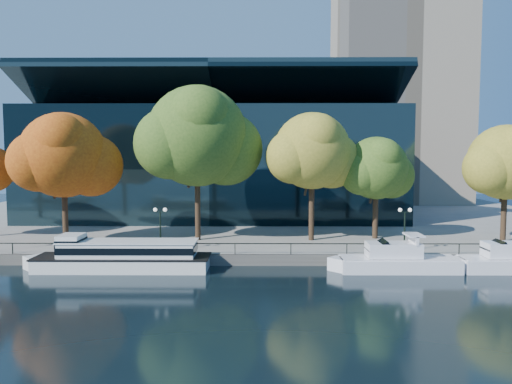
{
  "coord_description": "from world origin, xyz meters",
  "views": [
    {
      "loc": [
        2.25,
        -40.76,
        10.09
      ],
      "look_at": [
        1.84,
        8.0,
        6.2
      ],
      "focal_mm": 35.0,
      "sensor_mm": 36.0,
      "label": 1
    }
  ],
  "objects_px": {
    "lamp_1": "(160,219)",
    "tree_4": "(378,170)",
    "lamp_2": "(405,219)",
    "tour_boat": "(118,255)",
    "tree_5": "(508,164)",
    "cruiser_far": "(508,260)",
    "tree_2": "(199,138)",
    "tree_1": "(65,157)",
    "cruiser_near": "(394,260)",
    "tree_3": "(314,153)"
  },
  "relations": [
    {
      "from": "tree_3",
      "to": "cruiser_far",
      "type": "bearing_deg",
      "value": -31.44
    },
    {
      "from": "tree_3",
      "to": "lamp_2",
      "type": "xyz_separation_m",
      "value": [
        7.74,
        -5.96,
        -6.08
      ]
    },
    {
      "from": "cruiser_far",
      "to": "tree_3",
      "type": "height_order",
      "value": "tree_3"
    },
    {
      "from": "tree_5",
      "to": "lamp_2",
      "type": "bearing_deg",
      "value": -156.16
    },
    {
      "from": "cruiser_near",
      "to": "lamp_2",
      "type": "bearing_deg",
      "value": 61.78
    },
    {
      "from": "tour_boat",
      "to": "tree_5",
      "type": "bearing_deg",
      "value": 12.78
    },
    {
      "from": "cruiser_near",
      "to": "tree_4",
      "type": "distance_m",
      "value": 12.89
    },
    {
      "from": "lamp_1",
      "to": "tree_3",
      "type": "bearing_deg",
      "value": 22.15
    },
    {
      "from": "tour_boat",
      "to": "tree_5",
      "type": "height_order",
      "value": "tree_5"
    },
    {
      "from": "tree_5",
      "to": "lamp_2",
      "type": "relative_size",
      "value": 2.95
    },
    {
      "from": "tree_3",
      "to": "lamp_2",
      "type": "distance_m",
      "value": 11.51
    },
    {
      "from": "tree_1",
      "to": "tree_3",
      "type": "relative_size",
      "value": 0.99
    },
    {
      "from": "cruiser_far",
      "to": "lamp_1",
      "type": "xyz_separation_m",
      "value": [
        -30.15,
        3.51,
        2.97
      ]
    },
    {
      "from": "lamp_1",
      "to": "lamp_2",
      "type": "height_order",
      "value": "same"
    },
    {
      "from": "tree_5",
      "to": "lamp_1",
      "type": "distance_m",
      "value": 34.83
    },
    {
      "from": "tour_boat",
      "to": "lamp_1",
      "type": "distance_m",
      "value": 5.16
    },
    {
      "from": "cruiser_far",
      "to": "tree_3",
      "type": "bearing_deg",
      "value": 148.56
    },
    {
      "from": "tree_2",
      "to": "lamp_2",
      "type": "bearing_deg",
      "value": -17.11
    },
    {
      "from": "cruiser_near",
      "to": "tree_5",
      "type": "xyz_separation_m",
      "value": [
        13.56,
        8.64,
        7.93
      ]
    },
    {
      "from": "lamp_1",
      "to": "lamp_2",
      "type": "distance_m",
      "value": 22.39
    },
    {
      "from": "tree_5",
      "to": "cruiser_far",
      "type": "bearing_deg",
      "value": -114.41
    },
    {
      "from": "cruiser_near",
      "to": "lamp_2",
      "type": "height_order",
      "value": "lamp_2"
    },
    {
      "from": "tree_5",
      "to": "lamp_2",
      "type": "distance_m",
      "value": 13.72
    },
    {
      "from": "tree_3",
      "to": "lamp_2",
      "type": "bearing_deg",
      "value": -37.59
    },
    {
      "from": "tree_4",
      "to": "lamp_2",
      "type": "height_order",
      "value": "tree_4"
    },
    {
      "from": "lamp_1",
      "to": "tree_4",
      "type": "bearing_deg",
      "value": 18.3
    },
    {
      "from": "cruiser_far",
      "to": "tree_5",
      "type": "xyz_separation_m",
      "value": [
        3.94,
        8.69,
        7.92
      ]
    },
    {
      "from": "tour_boat",
      "to": "lamp_1",
      "type": "relative_size",
      "value": 4.03
    },
    {
      "from": "tree_1",
      "to": "tree_5",
      "type": "bearing_deg",
      "value": 1.0
    },
    {
      "from": "tree_4",
      "to": "tour_boat",
      "type": "bearing_deg",
      "value": -157.09
    },
    {
      "from": "tree_1",
      "to": "cruiser_far",
      "type": "bearing_deg",
      "value": -11.06
    },
    {
      "from": "tree_5",
      "to": "tree_3",
      "type": "bearing_deg",
      "value": 177.67
    },
    {
      "from": "tour_boat",
      "to": "tree_1",
      "type": "relative_size",
      "value": 1.24
    },
    {
      "from": "cruiser_far",
      "to": "tree_1",
      "type": "relative_size",
      "value": 0.74
    },
    {
      "from": "lamp_1",
      "to": "lamp_2",
      "type": "bearing_deg",
      "value": 0.0
    },
    {
      "from": "cruiser_near",
      "to": "tree_1",
      "type": "relative_size",
      "value": 0.84
    },
    {
      "from": "tree_3",
      "to": "lamp_1",
      "type": "bearing_deg",
      "value": -157.85
    },
    {
      "from": "tree_1",
      "to": "tree_5",
      "type": "distance_m",
      "value": 44.43
    },
    {
      "from": "tree_4",
      "to": "lamp_1",
      "type": "relative_size",
      "value": 2.66
    },
    {
      "from": "lamp_2",
      "to": "tour_boat",
      "type": "bearing_deg",
      "value": -172.73
    },
    {
      "from": "tree_1",
      "to": "cruiser_near",
      "type": "bearing_deg",
      "value": -14.31
    },
    {
      "from": "cruiser_far",
      "to": "lamp_2",
      "type": "height_order",
      "value": "lamp_2"
    },
    {
      "from": "tree_1",
      "to": "tree_4",
      "type": "relative_size",
      "value": 1.22
    },
    {
      "from": "tour_boat",
      "to": "cruiser_far",
      "type": "bearing_deg",
      "value": -0.48
    },
    {
      "from": "cruiser_far",
      "to": "tree_2",
      "type": "distance_m",
      "value": 30.72
    },
    {
      "from": "tree_2",
      "to": "lamp_2",
      "type": "relative_size",
      "value": 3.95
    },
    {
      "from": "tree_2",
      "to": "tour_boat",
      "type": "bearing_deg",
      "value": -122.54
    },
    {
      "from": "tree_4",
      "to": "tree_5",
      "type": "height_order",
      "value": "tree_5"
    },
    {
      "from": "tree_5",
      "to": "lamp_2",
      "type": "height_order",
      "value": "tree_5"
    },
    {
      "from": "cruiser_far",
      "to": "tree_1",
      "type": "distance_m",
      "value": 42.14
    }
  ]
}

